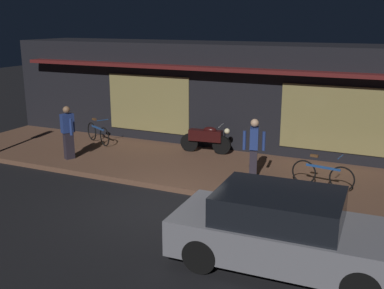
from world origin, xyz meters
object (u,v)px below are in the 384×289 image
(motorcycle, at_px, (206,138))
(bicycle_extra, at_px, (322,174))
(bicycle_parked, at_px, (98,133))
(person_bystander, at_px, (254,148))
(parked_car_near, at_px, (284,230))
(person_photographer, at_px, (68,131))

(motorcycle, height_order, bicycle_extra, motorcycle)
(bicycle_parked, xyz_separation_m, person_bystander, (6.13, -1.33, 0.52))
(bicycle_parked, bearing_deg, parked_car_near, -33.87)
(bicycle_extra, bearing_deg, person_photographer, -174.88)
(motorcycle, height_order, person_bystander, person_bystander)
(bicycle_extra, relative_size, person_photographer, 0.99)
(parked_car_near, bearing_deg, person_photographer, 156.04)
(bicycle_parked, xyz_separation_m, bicycle_extra, (7.98, -1.27, 0.00))
(person_bystander, bearing_deg, bicycle_extra, 2.00)
(motorcycle, xyz_separation_m, person_photographer, (-3.64, -2.43, 0.38))
(bicycle_parked, relative_size, person_photographer, 0.89)
(parked_car_near, bearing_deg, person_bystander, 114.70)
(motorcycle, relative_size, person_photographer, 1.02)
(bicycle_extra, height_order, person_photographer, person_photographer)
(motorcycle, bearing_deg, person_photographer, -146.27)
(person_bystander, bearing_deg, parked_car_near, -65.30)
(bicycle_extra, height_order, parked_car_near, parked_car_near)
(bicycle_extra, distance_m, person_bystander, 1.92)
(bicycle_parked, relative_size, person_bystander, 0.89)
(bicycle_extra, bearing_deg, person_bystander, -178.00)
(bicycle_extra, xyz_separation_m, person_bystander, (-1.85, -0.06, 0.52))
(motorcycle, distance_m, bicycle_parked, 3.99)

